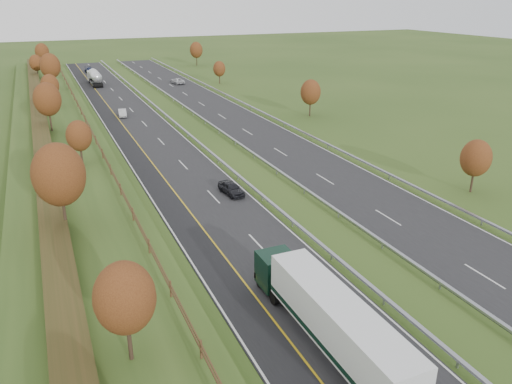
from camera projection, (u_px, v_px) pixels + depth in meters
ground at (213, 143)px, 73.66m from camera, size 400.00×400.00×0.00m
near_carriageway at (151, 141)px, 74.94m from camera, size 10.50×200.00×0.04m
far_carriageway at (252, 130)px, 81.07m from camera, size 10.50×200.00×0.04m
hard_shoulder at (126, 143)px, 73.54m from camera, size 3.00×200.00×0.04m
lane_markings at (193, 136)px, 77.21m from camera, size 26.75×200.00×0.01m
embankment_left at (58, 144)px, 69.75m from camera, size 12.00×200.00×2.00m
hedge_left at (41, 135)px, 68.43m from camera, size 2.20×180.00×1.10m
fence_left at (91, 129)px, 70.43m from camera, size 0.12×189.06×1.20m
median_barrier_near at (188, 133)px, 76.84m from camera, size 0.32×200.00×0.71m
median_barrier_far at (219, 130)px, 78.73m from camera, size 0.32×200.00×0.71m
outer_barrier_far at (284, 123)px, 83.01m from camera, size 0.32×200.00×0.71m
trees_left at (57, 111)px, 65.03m from camera, size 6.64×164.30×7.66m
trees_far at (255, 74)px, 109.35m from camera, size 8.45×118.60×7.12m
box_lorry at (328, 317)px, 30.11m from camera, size 2.58×16.28×4.06m
road_tanker at (95, 77)px, 121.33m from camera, size 2.40×11.22×3.46m
car_dark_near at (231, 188)px, 54.56m from camera, size 2.12×4.23×1.38m
car_silver_mid at (122, 113)px, 89.68m from camera, size 1.84×4.04×1.29m
car_small_far at (90, 70)px, 139.64m from camera, size 2.74×5.36×1.49m
car_oncoming at (177, 81)px, 122.75m from camera, size 2.83×5.11×1.35m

